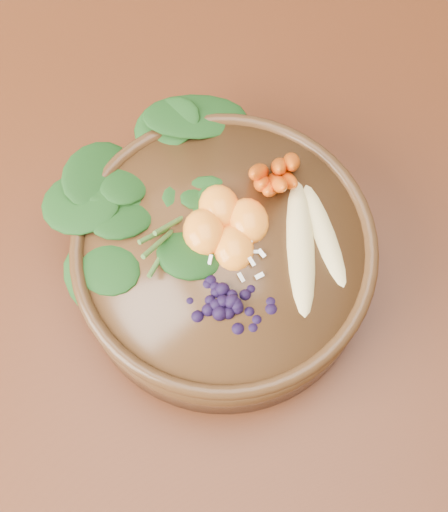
{
  "coord_description": "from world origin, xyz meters",
  "views": [
    {
      "loc": [
        -0.17,
        -0.25,
        1.36
      ],
      "look_at": [
        -0.13,
        -0.02,
        0.79
      ],
      "focal_mm": 50.0,
      "sensor_mm": 36.0,
      "label": 1
    }
  ],
  "objects_px": {
    "banana_halves": "(314,235)",
    "mandarin_cluster": "(226,220)",
    "kale_heap": "(176,178)",
    "dining_table": "(338,266)",
    "blueberry_pile": "(228,298)",
    "carrot_cluster": "(279,151)",
    "stoneware_bowl": "(224,260)"
  },
  "relations": [
    {
      "from": "kale_heap",
      "to": "blueberry_pile",
      "type": "xyz_separation_m",
      "value": [
        0.02,
        -0.11,
        -0.0
      ]
    },
    {
      "from": "banana_halves",
      "to": "mandarin_cluster",
      "type": "xyz_separation_m",
      "value": [
        -0.07,
        0.02,
        0.0
      ]
    },
    {
      "from": "banana_halves",
      "to": "dining_table",
      "type": "bearing_deg",
      "value": 40.55
    },
    {
      "from": "carrot_cluster",
      "to": "banana_halves",
      "type": "relative_size",
      "value": 0.5
    },
    {
      "from": "carrot_cluster",
      "to": "banana_halves",
      "type": "xyz_separation_m",
      "value": [
        0.02,
        -0.07,
        -0.02
      ]
    },
    {
      "from": "kale_heap",
      "to": "carrot_cluster",
      "type": "bearing_deg",
      "value": 0.37
    },
    {
      "from": "dining_table",
      "to": "banana_halves",
      "type": "bearing_deg",
      "value": -149.59
    },
    {
      "from": "stoneware_bowl",
      "to": "kale_heap",
      "type": "distance_m",
      "value": 0.08
    },
    {
      "from": "dining_table",
      "to": "mandarin_cluster",
      "type": "xyz_separation_m",
      "value": [
        -0.12,
        -0.01,
        0.18
      ]
    },
    {
      "from": "stoneware_bowl",
      "to": "banana_halves",
      "type": "height_order",
      "value": "banana_halves"
    },
    {
      "from": "dining_table",
      "to": "blueberry_pile",
      "type": "relative_size",
      "value": 13.67
    },
    {
      "from": "banana_halves",
      "to": "blueberry_pile",
      "type": "bearing_deg",
      "value": -141.51
    },
    {
      "from": "carrot_cluster",
      "to": "dining_table",
      "type": "bearing_deg",
      "value": -17.89
    },
    {
      "from": "stoneware_bowl",
      "to": "banana_halves",
      "type": "relative_size",
      "value": 1.81
    },
    {
      "from": "banana_halves",
      "to": "mandarin_cluster",
      "type": "distance_m",
      "value": 0.07
    },
    {
      "from": "mandarin_cluster",
      "to": "carrot_cluster",
      "type": "bearing_deg",
      "value": 40.06
    },
    {
      "from": "dining_table",
      "to": "kale_heap",
      "type": "bearing_deg",
      "value": 166.84
    },
    {
      "from": "dining_table",
      "to": "banana_halves",
      "type": "distance_m",
      "value": 0.18
    },
    {
      "from": "kale_heap",
      "to": "carrot_cluster",
      "type": "xyz_separation_m",
      "value": [
        0.09,
        0.0,
        0.02
      ]
    },
    {
      "from": "kale_heap",
      "to": "dining_table",
      "type": "bearing_deg",
      "value": -13.16
    },
    {
      "from": "stoneware_bowl",
      "to": "mandarin_cluster",
      "type": "xyz_separation_m",
      "value": [
        0.0,
        0.02,
        0.05
      ]
    },
    {
      "from": "dining_table",
      "to": "blueberry_pile",
      "type": "height_order",
      "value": "blueberry_pile"
    },
    {
      "from": "stoneware_bowl",
      "to": "mandarin_cluster",
      "type": "bearing_deg",
      "value": 73.52
    },
    {
      "from": "stoneware_bowl",
      "to": "carrot_cluster",
      "type": "xyz_separation_m",
      "value": [
        0.06,
        0.06,
        0.07
      ]
    },
    {
      "from": "carrot_cluster",
      "to": "blueberry_pile",
      "type": "height_order",
      "value": "carrot_cluster"
    },
    {
      "from": "dining_table",
      "to": "carrot_cluster",
      "type": "xyz_separation_m",
      "value": [
        -0.07,
        0.04,
        0.2
      ]
    },
    {
      "from": "dining_table",
      "to": "kale_heap",
      "type": "distance_m",
      "value": 0.24
    },
    {
      "from": "kale_heap",
      "to": "banana_halves",
      "type": "xyz_separation_m",
      "value": [
        0.1,
        -0.07,
        -0.01
      ]
    },
    {
      "from": "dining_table",
      "to": "carrot_cluster",
      "type": "bearing_deg",
      "value": 151.98
    },
    {
      "from": "dining_table",
      "to": "mandarin_cluster",
      "type": "bearing_deg",
      "value": -176.73
    },
    {
      "from": "kale_heap",
      "to": "carrot_cluster",
      "type": "distance_m",
      "value": 0.09
    },
    {
      "from": "carrot_cluster",
      "to": "blueberry_pile",
      "type": "xyz_separation_m",
      "value": [
        -0.06,
        -0.11,
        -0.02
      ]
    }
  ]
}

